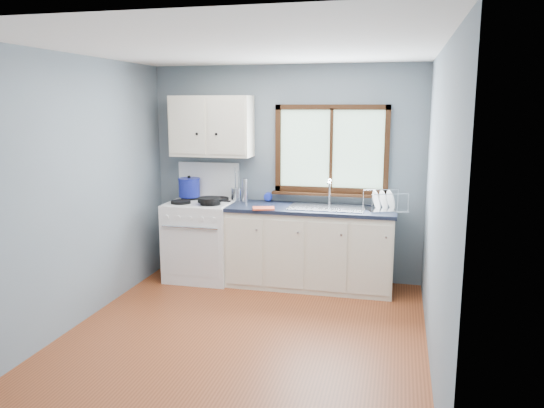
% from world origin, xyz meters
% --- Properties ---
extents(floor, '(3.20, 3.60, 0.02)m').
position_xyz_m(floor, '(0.00, 0.00, -0.01)').
color(floor, brown).
rests_on(floor, ground).
extents(ceiling, '(3.20, 3.60, 0.02)m').
position_xyz_m(ceiling, '(0.00, 0.00, 2.51)').
color(ceiling, white).
rests_on(ceiling, wall_back).
extents(wall_back, '(3.20, 0.02, 2.50)m').
position_xyz_m(wall_back, '(0.00, 1.81, 1.25)').
color(wall_back, slate).
rests_on(wall_back, ground).
extents(wall_front, '(3.20, 0.02, 2.50)m').
position_xyz_m(wall_front, '(0.00, -1.81, 1.25)').
color(wall_front, slate).
rests_on(wall_front, ground).
extents(wall_left, '(0.02, 3.60, 2.50)m').
position_xyz_m(wall_left, '(-1.61, 0.00, 1.25)').
color(wall_left, slate).
rests_on(wall_left, ground).
extents(wall_right, '(0.02, 3.60, 2.50)m').
position_xyz_m(wall_right, '(1.61, 0.00, 1.25)').
color(wall_right, slate).
rests_on(wall_right, ground).
extents(gas_range, '(0.76, 0.69, 1.36)m').
position_xyz_m(gas_range, '(-0.95, 1.47, 0.49)').
color(gas_range, white).
rests_on(gas_range, floor).
extents(base_cabinets, '(1.85, 0.60, 0.88)m').
position_xyz_m(base_cabinets, '(0.36, 1.49, 0.41)').
color(base_cabinets, beige).
rests_on(base_cabinets, floor).
extents(countertop, '(1.89, 0.64, 0.04)m').
position_xyz_m(countertop, '(0.36, 1.49, 0.90)').
color(countertop, black).
rests_on(countertop, base_cabinets).
extents(sink, '(0.84, 0.46, 0.44)m').
position_xyz_m(sink, '(0.54, 1.49, 0.86)').
color(sink, silver).
rests_on(sink, countertop).
extents(window, '(1.36, 0.10, 1.03)m').
position_xyz_m(window, '(0.54, 1.77, 1.48)').
color(window, '#9EC6A8').
rests_on(window, wall_back).
extents(upper_cabinets, '(0.95, 0.35, 0.70)m').
position_xyz_m(upper_cabinets, '(-0.85, 1.63, 1.80)').
color(upper_cabinets, beige).
rests_on(upper_cabinets, wall_back).
extents(skillet, '(0.41, 0.30, 0.05)m').
position_xyz_m(skillet, '(-0.78, 1.31, 0.99)').
color(skillet, black).
rests_on(skillet, gas_range).
extents(stockpot, '(0.34, 0.34, 0.26)m').
position_xyz_m(stockpot, '(-1.14, 1.60, 1.07)').
color(stockpot, navy).
rests_on(stockpot, gas_range).
extents(utensil_crock, '(0.13, 0.13, 0.40)m').
position_xyz_m(utensil_crock, '(-0.57, 1.67, 1.00)').
color(utensil_crock, silver).
rests_on(utensil_crock, countertop).
extents(thermos, '(0.07, 0.07, 0.28)m').
position_xyz_m(thermos, '(-0.44, 1.57, 1.06)').
color(thermos, silver).
rests_on(thermos, countertop).
extents(soap_bottle, '(0.11, 0.11, 0.26)m').
position_xyz_m(soap_bottle, '(-0.20, 1.71, 1.05)').
color(soap_bottle, '#1D30BB').
rests_on(soap_bottle, countertop).
extents(dish_towel, '(0.28, 0.23, 0.02)m').
position_xyz_m(dish_towel, '(-0.13, 1.25, 0.93)').
color(dish_towel, '#C54529').
rests_on(dish_towel, countertop).
extents(dish_rack, '(0.51, 0.45, 0.22)m').
position_xyz_m(dish_rack, '(1.16, 1.51, 0.98)').
color(dish_rack, silver).
rests_on(dish_rack, countertop).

